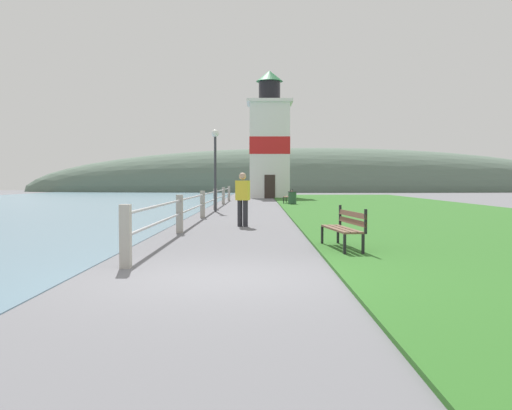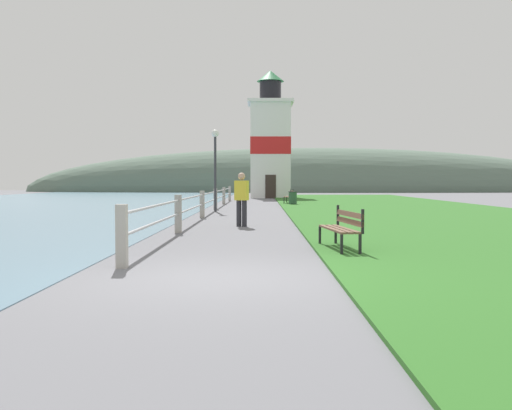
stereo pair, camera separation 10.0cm
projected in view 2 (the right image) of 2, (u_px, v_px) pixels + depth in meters
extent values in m
plane|color=slate|center=(217.00, 278.00, 8.73)|extent=(160.00, 160.00, 0.00)
cube|color=#2D6623|center=(403.00, 210.00, 28.62)|extent=(12.00, 59.93, 0.06)
cube|color=#A8A399|center=(122.00, 236.00, 9.73)|extent=(0.18, 0.18, 1.09)
cube|color=#A8A399|center=(178.00, 214.00, 16.31)|extent=(0.18, 0.18, 1.09)
cube|color=#A8A399|center=(202.00, 204.00, 22.90)|extent=(0.18, 0.18, 1.09)
cube|color=#A8A399|center=(215.00, 199.00, 29.48)|extent=(0.18, 0.18, 1.09)
cube|color=#A8A399|center=(224.00, 196.00, 36.07)|extent=(0.18, 0.18, 1.09)
cube|color=#A8A399|center=(230.00, 193.00, 42.66)|extent=(0.18, 0.18, 1.09)
cylinder|color=#B2B2B7|center=(210.00, 193.00, 26.18)|extent=(0.06, 32.96, 0.06)
cylinder|color=#B2B2B7|center=(210.00, 201.00, 26.19)|extent=(0.06, 32.96, 0.06)
cube|color=brown|center=(332.00, 229.00, 12.07)|extent=(0.35, 1.96, 0.04)
cube|color=brown|center=(338.00, 229.00, 12.09)|extent=(0.35, 1.96, 0.04)
cube|color=brown|center=(345.00, 229.00, 12.10)|extent=(0.35, 1.96, 0.04)
cube|color=brown|center=(349.00, 214.00, 12.10)|extent=(0.29, 1.95, 0.11)
cube|color=brown|center=(349.00, 221.00, 12.11)|extent=(0.29, 1.95, 0.11)
cube|color=black|center=(342.00, 246.00, 11.13)|extent=(0.06, 0.06, 0.45)
cube|color=black|center=(320.00, 236.00, 13.03)|extent=(0.06, 0.06, 0.45)
cube|color=black|center=(360.00, 246.00, 11.17)|extent=(0.06, 0.06, 0.45)
cube|color=black|center=(336.00, 236.00, 13.07)|extent=(0.06, 0.06, 0.45)
cube|color=black|center=(363.00, 222.00, 11.15)|extent=(0.06, 0.06, 0.49)
cube|color=black|center=(338.00, 216.00, 13.05)|extent=(0.06, 0.06, 0.49)
cube|color=brown|center=(286.00, 197.00, 36.65)|extent=(0.37, 1.85, 0.04)
cube|color=brown|center=(288.00, 197.00, 36.63)|extent=(0.37, 1.85, 0.04)
cube|color=brown|center=(291.00, 197.00, 36.61)|extent=(0.37, 1.85, 0.04)
cube|color=brown|center=(292.00, 192.00, 36.58)|extent=(0.31, 1.84, 0.11)
cube|color=brown|center=(292.00, 194.00, 36.59)|extent=(0.31, 1.84, 0.11)
cube|color=black|center=(284.00, 201.00, 35.78)|extent=(0.06, 0.06, 0.45)
cube|color=black|center=(287.00, 200.00, 37.55)|extent=(0.06, 0.06, 0.45)
cube|color=black|center=(290.00, 201.00, 35.72)|extent=(0.06, 0.06, 0.45)
cube|color=black|center=(292.00, 200.00, 37.50)|extent=(0.06, 0.06, 0.45)
cube|color=black|center=(291.00, 193.00, 35.70)|extent=(0.06, 0.06, 0.49)
cube|color=black|center=(293.00, 193.00, 37.47)|extent=(0.06, 0.06, 0.49)
cube|color=white|center=(270.00, 151.00, 49.72)|extent=(3.41, 3.41, 8.17)
cube|color=red|center=(270.00, 146.00, 49.70)|extent=(3.45, 3.45, 1.47)
cube|color=white|center=(270.00, 103.00, 49.54)|extent=(3.92, 3.92, 0.25)
cylinder|color=black|center=(270.00, 91.00, 49.50)|extent=(1.87, 1.87, 1.70)
cone|color=#23703D|center=(270.00, 76.00, 49.44)|extent=(2.34, 2.34, 0.93)
cube|color=#332823|center=(271.00, 187.00, 48.13)|extent=(0.90, 0.06, 2.00)
cylinder|color=#28282D|center=(239.00, 213.00, 18.61)|extent=(0.16, 0.16, 0.86)
cylinder|color=#28282D|center=(244.00, 213.00, 18.55)|extent=(0.16, 0.16, 0.86)
cube|color=yellow|center=(242.00, 190.00, 18.55)|extent=(0.48, 0.37, 0.64)
sphere|color=tan|center=(242.00, 176.00, 18.53)|extent=(0.23, 0.23, 0.23)
cylinder|color=#2D5138|center=(293.00, 199.00, 34.93)|extent=(0.50, 0.50, 0.80)
cylinder|color=black|center=(293.00, 192.00, 34.91)|extent=(0.54, 0.54, 0.04)
cylinder|color=#333338|center=(215.00, 174.00, 27.56)|extent=(0.12, 0.12, 3.60)
sphere|color=white|center=(215.00, 133.00, 27.47)|extent=(0.36, 0.36, 0.36)
ellipsoid|color=#566B5B|center=(315.00, 192.00, 78.55)|extent=(80.00, 16.00, 12.00)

